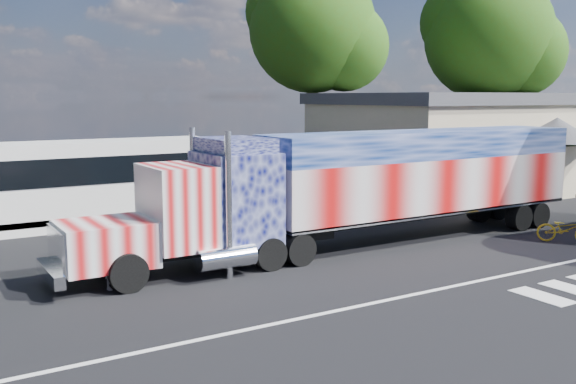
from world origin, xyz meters
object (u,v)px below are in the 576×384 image
bicycle (566,229)px  tree_ne_a (315,30)px  semi_truck (371,184)px  coach_bus (71,183)px  tree_far_ne (491,38)px  woman (113,257)px

bicycle → tree_ne_a: bearing=49.3°
semi_truck → bicycle: semi_truck is taller
bicycle → coach_bus: bearing=104.3°
semi_truck → bicycle: 7.00m
semi_truck → tree_far_ne: 26.71m
bicycle → semi_truck: bearing=115.9°
semi_truck → tree_far_ne: (21.55, 14.20, 6.89)m
bicycle → tree_far_ne: size_ratio=0.14×
semi_truck → tree_ne_a: 18.25m
tree_ne_a → bicycle: bearing=-95.5°
coach_bus → tree_far_ne: bearing=10.9°
coach_bus → tree_ne_a: bearing=22.7°
tree_far_ne → woman: bearing=-154.2°
coach_bus → woman: size_ratio=6.56×
semi_truck → woman: semi_truck is taller
coach_bus → tree_ne_a: 18.39m
woman → tree_far_ne: (30.47, 14.71, 8.13)m
semi_truck → woman: bearing=-176.7°
semi_truck → tree_ne_a: bearing=62.9°
coach_bus → tree_far_ne: tree_far_ne is taller
woman → semi_truck: bearing=-18.4°
semi_truck → coach_bus: semi_truck is taller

